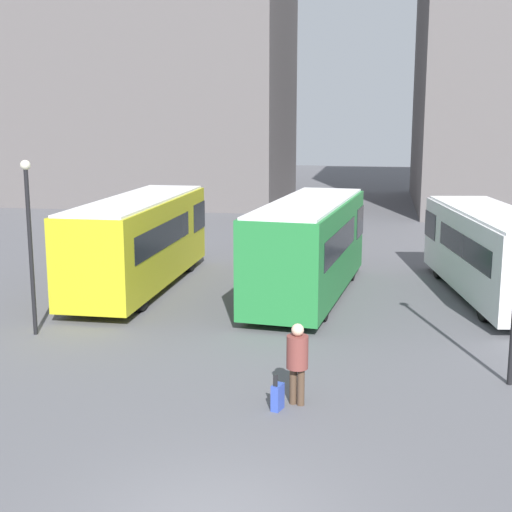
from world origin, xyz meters
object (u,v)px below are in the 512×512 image
suitcase (278,397)px  lamp_post_1 (30,232)px  bus_1 (309,245)px  traveler (297,357)px  bus_0 (140,239)px  bus_2 (491,250)px

suitcase → lamp_post_1: lamp_post_1 is taller
bus_1 → traveler: 9.53m
traveler → lamp_post_1: lamp_post_1 is taller
bus_1 → traveler: size_ratio=5.17×
bus_0 → bus_1: (6.10, -0.18, 0.02)m
bus_0 → bus_2: 12.24m
traveler → lamp_post_1: bearing=81.6°
traveler → suitcase: (-0.37, -0.36, -0.78)m
bus_0 → bus_1: bearing=-92.0°
bus_0 → bus_2: bus_0 is taller
bus_1 → bus_0: bearing=94.2°
bus_0 → suitcase: 12.02m
traveler → suitcase: bearing=151.1°
bus_1 → lamp_post_1: 9.31m
traveler → suitcase: size_ratio=2.21×
lamp_post_1 → suitcase: bearing=-28.2°
bus_1 → suitcase: size_ratio=11.42×
bus_0 → bus_2: (12.22, 0.77, -0.15)m
bus_0 → bus_1: size_ratio=1.04×
lamp_post_1 → bus_2: bearing=26.8°
bus_1 → bus_2: bus_1 is taller
lamp_post_1 → bus_0: bearing=79.6°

